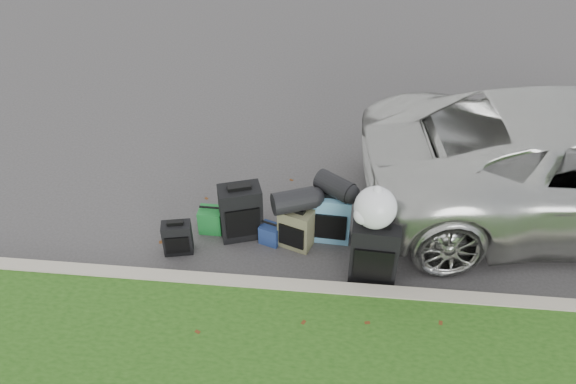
# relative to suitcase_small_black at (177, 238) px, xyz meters

# --- Properties ---
(ground) EXTENTS (120.00, 120.00, 0.00)m
(ground) POSITION_rel_suitcase_small_black_xyz_m (1.42, 0.44, -0.22)
(ground) COLOR #383535
(ground) RESTS_ON ground
(curb) EXTENTS (120.00, 0.18, 0.15)m
(curb) POSITION_rel_suitcase_small_black_xyz_m (1.42, -0.56, -0.15)
(curb) COLOR #9E937F
(curb) RESTS_ON ground
(suitcase_small_black) EXTENTS (0.39, 0.27, 0.45)m
(suitcase_small_black) POSITION_rel_suitcase_small_black_xyz_m (0.00, 0.00, 0.00)
(suitcase_small_black) COLOR black
(suitcase_small_black) RESTS_ON ground
(suitcase_large_black_left) EXTENTS (0.60, 0.46, 0.76)m
(suitcase_large_black_left) POSITION_rel_suitcase_small_black_xyz_m (0.74, 0.39, 0.16)
(suitcase_large_black_left) COLOR black
(suitcase_large_black_left) RESTS_ON ground
(suitcase_olive) EXTENTS (0.47, 0.38, 0.56)m
(suitcase_olive) POSITION_rel_suitcase_small_black_xyz_m (1.46, 0.26, 0.06)
(suitcase_olive) COLOR #474730
(suitcase_olive) RESTS_ON ground
(suitcase_teal) EXTENTS (0.49, 0.31, 0.68)m
(suitcase_teal) POSITION_rel_suitcase_small_black_xyz_m (1.90, 0.45, 0.12)
(suitcase_teal) COLOR teal
(suitcase_teal) RESTS_ON ground
(suitcase_large_black_right) EXTENTS (0.56, 0.35, 0.82)m
(suitcase_large_black_right) POSITION_rel_suitcase_small_black_xyz_m (2.41, -0.21, 0.19)
(suitcase_large_black_right) COLOR black
(suitcase_large_black_right) RESTS_ON ground
(tote_green) EXTENTS (0.30, 0.25, 0.34)m
(tote_green) POSITION_rel_suitcase_small_black_xyz_m (0.33, 0.44, -0.05)
(tote_green) COLOR #186E29
(tote_green) RESTS_ON ground
(tote_navy) EXTENTS (0.30, 0.27, 0.27)m
(tote_navy) POSITION_rel_suitcase_small_black_xyz_m (1.13, 0.28, -0.09)
(tote_navy) COLOR navy
(tote_navy) RESTS_ON ground
(duffel_left) EXTENTS (0.59, 0.45, 0.28)m
(duffel_left) POSITION_rel_suitcase_small_black_xyz_m (1.42, 0.28, 0.47)
(duffel_left) COLOR black
(duffel_left) RESTS_ON suitcase_olive
(duffel_right) EXTENTS (0.54, 0.49, 0.26)m
(duffel_right) POSITION_rel_suitcase_small_black_xyz_m (1.91, 0.49, 0.59)
(duffel_right) COLOR black
(duffel_right) RESTS_ON suitcase_teal
(trash_bag) EXTENTS (0.47, 0.47, 0.47)m
(trash_bag) POSITION_rel_suitcase_small_black_xyz_m (2.36, -0.18, 0.83)
(trash_bag) COLOR silver
(trash_bag) RESTS_ON suitcase_large_black_right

